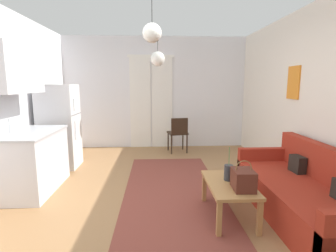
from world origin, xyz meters
name	(u,v)px	position (x,y,z in m)	size (l,w,h in m)	color
ground_plane	(156,214)	(0.00, 0.00, -0.05)	(4.97, 7.24, 0.10)	#996D44
wall_back	(155,93)	(0.00, 3.37, 1.33)	(4.57, 0.13, 2.68)	silver
area_rug	(172,189)	(0.24, 0.64, 0.01)	(1.40, 3.09, 0.01)	brown
couch	(306,196)	(1.77, -0.23, 0.27)	(0.84, 2.07, 0.83)	maroon
coffee_table	(229,187)	(0.86, -0.17, 0.36)	(0.51, 0.89, 0.42)	#A87542
bamboo_vase	(228,173)	(0.87, -0.10, 0.52)	(0.11, 0.11, 0.41)	#2D2D33
handbag	(243,179)	(0.95, -0.37, 0.53)	(0.23, 0.29, 0.33)	#512319
refrigerator	(59,126)	(-1.79, 1.82, 0.78)	(0.66, 0.59, 1.55)	white
kitchen_counter	(29,138)	(-1.83, 0.73, 0.79)	(0.64, 1.20, 2.09)	silver
accent_chair	(178,132)	(0.51, 2.73, 0.48)	(0.48, 0.47, 0.81)	black
pendant_lamp_near	(152,33)	(-0.03, -0.01, 2.12)	(0.21, 0.21, 0.67)	black
pendant_lamp_far	(158,59)	(0.05, 2.19, 2.04)	(0.28, 0.28, 0.78)	black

